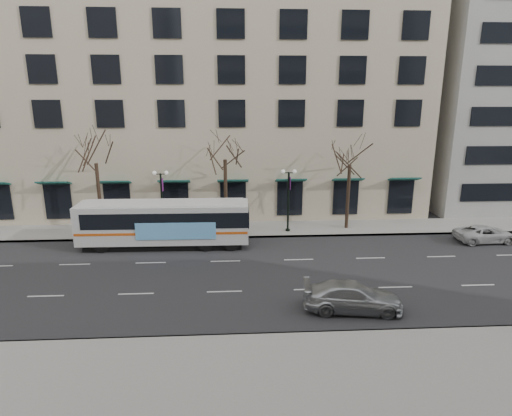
{
  "coord_description": "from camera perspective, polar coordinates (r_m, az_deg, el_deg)",
  "views": [
    {
      "loc": [
        0.54,
        -24.77,
        10.97
      ],
      "look_at": [
        2.01,
        1.18,
        4.0
      ],
      "focal_mm": 30.0,
      "sensor_mm": 36.0,
      "label": 1
    }
  ],
  "objects": [
    {
      "name": "silver_car",
      "position": [
        23.27,
        12.77,
        -11.46
      ],
      "size": [
        5.35,
        2.7,
        1.49
      ],
      "primitive_type": "imported",
      "rotation": [
        0.0,
        0.0,
        1.45
      ],
      "color": "#B0B4B8",
      "rests_on": "ground"
    },
    {
      "name": "tree_far_left",
      "position": [
        35.44,
        -20.69,
        7.13
      ],
      "size": [
        3.6,
        3.6,
        8.34
      ],
      "color": "black",
      "rests_on": "ground"
    },
    {
      "name": "sidewalk_far",
      "position": [
        35.76,
        4.07,
        -2.77
      ],
      "size": [
        80.0,
        4.0,
        0.15
      ],
      "primitive_type": "cube",
      "color": "gray",
      "rests_on": "ground"
    },
    {
      "name": "white_pickup",
      "position": [
        37.05,
        28.23,
        -3.05
      ],
      "size": [
        4.6,
        2.29,
        1.25
      ],
      "primitive_type": "imported",
      "rotation": [
        0.0,
        0.0,
        1.62
      ],
      "color": "#BABABA",
      "rests_on": "ground"
    },
    {
      "name": "lamp_post_right",
      "position": [
        34.23,
        4.35,
        1.4
      ],
      "size": [
        1.22,
        0.45,
        5.21
      ],
      "color": "black",
      "rests_on": "ground"
    },
    {
      "name": "ground",
      "position": [
        27.1,
        -4.16,
        -8.92
      ],
      "size": [
        160.0,
        160.0,
        0.0
      ],
      "primitive_type": "plane",
      "color": "black",
      "rests_on": "ground"
    },
    {
      "name": "city_bus",
      "position": [
        32.04,
        -12.0,
        -1.9
      ],
      "size": [
        12.42,
        2.89,
        3.36
      ],
      "rotation": [
        0.0,
        0.0,
        -0.01
      ],
      "color": "silver",
      "rests_on": "ground"
    },
    {
      "name": "tree_far_right",
      "position": [
        35.17,
        12.48,
        7.23
      ],
      "size": [
        3.6,
        3.6,
        8.06
      ],
      "color": "black",
      "rests_on": "ground"
    },
    {
      "name": "lamp_post_left",
      "position": [
        34.38,
        -12.42,
        1.15
      ],
      "size": [
        1.22,
        0.45,
        5.21
      ],
      "color": "black",
      "rests_on": "ground"
    },
    {
      "name": "tree_far_mid",
      "position": [
        33.82,
        -4.18,
        8.07
      ],
      "size": [
        3.6,
        3.6,
        8.55
      ],
      "color": "black",
      "rests_on": "ground"
    },
    {
      "name": "building_hotel",
      "position": [
        45.85,
        -6.69,
        16.2
      ],
      "size": [
        40.0,
        20.0,
        24.0
      ],
      "primitive_type": "cube",
      "color": "#C1B193",
      "rests_on": "ground"
    }
  ]
}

